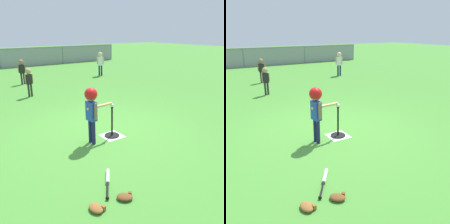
# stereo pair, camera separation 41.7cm
# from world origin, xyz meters

# --- Properties ---
(ground_plane) EXTENTS (60.00, 60.00, 0.00)m
(ground_plane) POSITION_xyz_m (0.00, 0.00, 0.00)
(ground_plane) COLOR #478C33
(home_plate) EXTENTS (0.44, 0.44, 0.01)m
(home_plate) POSITION_xyz_m (-0.10, -0.39, 0.00)
(home_plate) COLOR white
(home_plate) RESTS_ON ground_plane
(batting_tee) EXTENTS (0.32, 0.32, 0.66)m
(batting_tee) POSITION_xyz_m (-0.10, -0.39, 0.10)
(batting_tee) COLOR black
(batting_tee) RESTS_ON ground_plane
(baseball_on_tee) EXTENTS (0.07, 0.07, 0.07)m
(baseball_on_tee) POSITION_xyz_m (-0.10, -0.39, 0.70)
(baseball_on_tee) COLOR white
(baseball_on_tee) RESTS_ON batting_tee
(batter_child) EXTENTS (0.64, 0.33, 1.15)m
(batter_child) POSITION_xyz_m (-0.62, -0.44, 0.82)
(batter_child) COLOR #191E4C
(batter_child) RESTS_ON ground_plane
(fielder_near_right) EXTENTS (0.30, 0.24, 1.16)m
(fielder_near_right) POSITION_xyz_m (3.61, 5.88, 0.75)
(fielder_near_right) COLOR #191E4C
(fielder_near_right) RESTS_ON ground_plane
(fielder_deep_center) EXTENTS (0.29, 0.19, 0.97)m
(fielder_deep_center) POSITION_xyz_m (-0.52, 3.90, 0.63)
(fielder_deep_center) COLOR #262626
(fielder_deep_center) RESTS_ON ground_plane
(fielder_deep_right) EXTENTS (0.31, 0.21, 1.04)m
(fielder_deep_right) POSITION_xyz_m (-0.14, 6.09, 0.67)
(fielder_deep_right) COLOR #262626
(fielder_deep_right) RESTS_ON ground_plane
(spare_bat_silver) EXTENTS (0.45, 0.61, 0.06)m
(spare_bat_silver) POSITION_xyz_m (-1.10, -1.70, 0.03)
(spare_bat_silver) COLOR silver
(spare_bat_silver) RESTS_ON ground_plane
(glove_by_plate) EXTENTS (0.20, 0.24, 0.07)m
(glove_by_plate) POSITION_xyz_m (-1.57, -2.15, 0.04)
(glove_by_plate) COLOR brown
(glove_by_plate) RESTS_ON ground_plane
(glove_near_bats) EXTENTS (0.27, 0.27, 0.07)m
(glove_near_bats) POSITION_xyz_m (-1.14, -2.19, 0.04)
(glove_near_bats) COLOR brown
(glove_near_bats) RESTS_ON ground_plane
(outfield_fence) EXTENTS (16.06, 0.06, 1.15)m
(outfield_fence) POSITION_xyz_m (0.00, 11.22, 0.62)
(outfield_fence) COLOR slate
(outfield_fence) RESTS_ON ground_plane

